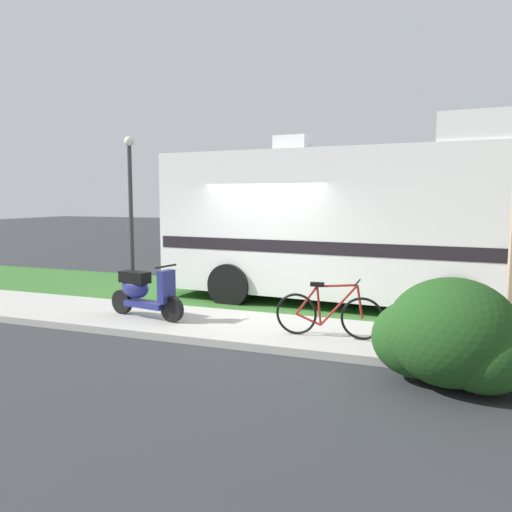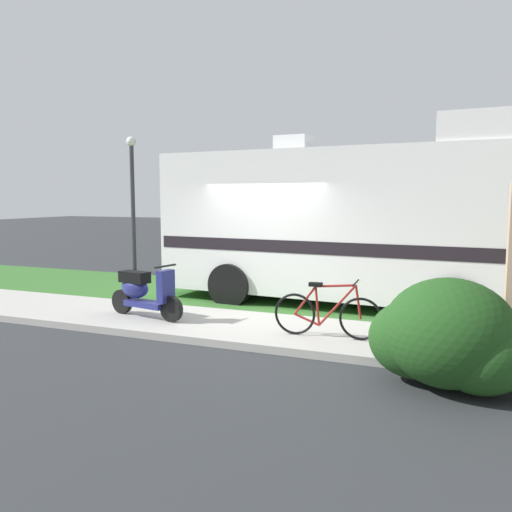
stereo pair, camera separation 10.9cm
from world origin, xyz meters
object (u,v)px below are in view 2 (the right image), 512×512
scooter (143,291)px  street_lamp_post (133,191)px  motorhome_rv (349,222)px  bicycle (327,313)px  pickup_truck_near (432,242)px

scooter → street_lamp_post: (-3.65, 4.94, 1.84)m
motorhome_rv → bicycle: motorhome_rv is taller
pickup_truck_near → street_lamp_post: street_lamp_post is taller
motorhome_rv → pickup_truck_near: (1.38, 4.49, -0.74)m
street_lamp_post → motorhome_rv: bearing=-17.3°
pickup_truck_near → street_lamp_post: 8.54m
scooter → bicycle: size_ratio=0.99×
bicycle → street_lamp_post: 8.84m
bicycle → street_lamp_post: street_lamp_post is taller
motorhome_rv → pickup_truck_near: size_ratio=1.41×
motorhome_rv → bicycle: size_ratio=4.53×
motorhome_rv → street_lamp_post: (-6.69, 2.08, 0.68)m
motorhome_rv → pickup_truck_near: bearing=73.0°
scooter → pickup_truck_near: 8.59m
bicycle → pickup_truck_near: pickup_truck_near is taller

